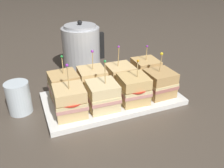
{
  "coord_description": "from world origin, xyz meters",
  "views": [
    {
      "loc": [
        -0.28,
        -0.69,
        0.45
      ],
      "look_at": [
        0.0,
        0.0,
        0.07
      ],
      "focal_mm": 38.0,
      "sensor_mm": 36.0,
      "label": 1
    }
  ],
  "objects_px": {
    "sandwich_front_center_right": "(133,89)",
    "drinking_glass": "(19,98)",
    "sandwich_back_center_right": "(120,77)",
    "sandwich_back_far_right": "(145,71)",
    "serving_platter": "(112,98)",
    "sandwich_front_far_left": "(70,101)",
    "sandwich_back_far_left": "(64,86)",
    "sandwich_back_center_left": "(92,81)",
    "kettle_steel": "(82,49)",
    "sandwich_front_center_left": "(103,96)",
    "sandwich_front_far_right": "(160,83)"
  },
  "relations": [
    {
      "from": "sandwich_front_center_right",
      "to": "drinking_glass",
      "type": "xyz_separation_m",
      "value": [
        -0.37,
        0.11,
        -0.01
      ]
    },
    {
      "from": "sandwich_back_far_right",
      "to": "sandwich_back_far_left",
      "type": "bearing_deg",
      "value": -178.91
    },
    {
      "from": "sandwich_back_center_left",
      "to": "drinking_glass",
      "type": "relative_size",
      "value": 1.55
    },
    {
      "from": "sandwich_front_center_right",
      "to": "sandwich_front_center_left",
      "type": "bearing_deg",
      "value": 179.27
    },
    {
      "from": "sandwich_front_center_right",
      "to": "sandwich_back_center_left",
      "type": "distance_m",
      "value": 0.16
    },
    {
      "from": "sandwich_front_center_right",
      "to": "sandwich_back_far_left",
      "type": "height_order",
      "value": "sandwich_back_far_left"
    },
    {
      "from": "sandwich_back_far_left",
      "to": "drinking_glass",
      "type": "bearing_deg",
      "value": -179.22
    },
    {
      "from": "sandwich_front_far_left",
      "to": "drinking_glass",
      "type": "distance_m",
      "value": 0.18
    },
    {
      "from": "sandwich_front_far_left",
      "to": "sandwich_front_center_left",
      "type": "xyz_separation_m",
      "value": [
        0.11,
        -0.0,
        -0.0
      ]
    },
    {
      "from": "sandwich_front_far_left",
      "to": "sandwich_back_far_right",
      "type": "height_order",
      "value": "sandwich_front_far_left"
    },
    {
      "from": "sandwich_back_center_left",
      "to": "drinking_glass",
      "type": "distance_m",
      "value": 0.26
    },
    {
      "from": "serving_platter",
      "to": "sandwich_back_far_right",
      "type": "height_order",
      "value": "sandwich_back_far_right"
    },
    {
      "from": "sandwich_front_center_right",
      "to": "sandwich_front_far_right",
      "type": "relative_size",
      "value": 0.95
    },
    {
      "from": "sandwich_back_center_right",
      "to": "drinking_glass",
      "type": "distance_m",
      "value": 0.37
    },
    {
      "from": "sandwich_back_center_right",
      "to": "drinking_glass",
      "type": "bearing_deg",
      "value": -179.6
    },
    {
      "from": "sandwich_back_far_right",
      "to": "sandwich_front_far_right",
      "type": "bearing_deg",
      "value": -90.92
    },
    {
      "from": "kettle_steel",
      "to": "sandwich_back_far_right",
      "type": "bearing_deg",
      "value": -51.09
    },
    {
      "from": "sandwich_back_center_right",
      "to": "sandwich_back_far_right",
      "type": "xyz_separation_m",
      "value": [
        0.11,
        0.01,
        0.0
      ]
    },
    {
      "from": "sandwich_back_center_left",
      "to": "kettle_steel",
      "type": "xyz_separation_m",
      "value": [
        0.03,
        0.24,
        0.04
      ]
    },
    {
      "from": "sandwich_front_center_left",
      "to": "sandwich_back_center_right",
      "type": "relative_size",
      "value": 1.01
    },
    {
      "from": "sandwich_back_far_left",
      "to": "kettle_steel",
      "type": "relative_size",
      "value": 0.69
    },
    {
      "from": "sandwich_back_center_right",
      "to": "sandwich_back_far_right",
      "type": "distance_m",
      "value": 0.11
    },
    {
      "from": "sandwich_front_center_left",
      "to": "sandwich_back_center_right",
      "type": "distance_m",
      "value": 0.15
    },
    {
      "from": "serving_platter",
      "to": "sandwich_back_center_left",
      "type": "bearing_deg",
      "value": 136.83
    },
    {
      "from": "sandwich_front_center_right",
      "to": "sandwich_back_far_left",
      "type": "bearing_deg",
      "value": 153.24
    },
    {
      "from": "sandwich_back_far_left",
      "to": "drinking_glass",
      "type": "height_order",
      "value": "sandwich_back_far_left"
    },
    {
      "from": "sandwich_back_center_left",
      "to": "sandwich_back_far_right",
      "type": "relative_size",
      "value": 1.1
    },
    {
      "from": "serving_platter",
      "to": "sandwich_front_center_right",
      "type": "xyz_separation_m",
      "value": [
        0.06,
        -0.06,
        0.06
      ]
    },
    {
      "from": "drinking_glass",
      "to": "sandwich_front_center_left",
      "type": "bearing_deg",
      "value": -22.37
    },
    {
      "from": "serving_platter",
      "to": "sandwich_back_far_left",
      "type": "bearing_deg",
      "value": 162.27
    },
    {
      "from": "kettle_steel",
      "to": "drinking_glass",
      "type": "bearing_deg",
      "value": -139.12
    },
    {
      "from": "sandwich_front_center_left",
      "to": "kettle_steel",
      "type": "height_order",
      "value": "kettle_steel"
    },
    {
      "from": "serving_platter",
      "to": "sandwich_front_far_right",
      "type": "distance_m",
      "value": 0.18
    },
    {
      "from": "sandwich_back_center_right",
      "to": "sandwich_back_far_right",
      "type": "height_order",
      "value": "sandwich_back_center_right"
    },
    {
      "from": "sandwich_front_center_left",
      "to": "drinking_glass",
      "type": "relative_size",
      "value": 1.58
    },
    {
      "from": "sandwich_front_far_left",
      "to": "sandwich_front_far_right",
      "type": "distance_m",
      "value": 0.33
    },
    {
      "from": "sandwich_front_far_left",
      "to": "kettle_steel",
      "type": "xyz_separation_m",
      "value": [
        0.14,
        0.35,
        0.04
      ]
    },
    {
      "from": "serving_platter",
      "to": "kettle_steel",
      "type": "relative_size",
      "value": 2.07
    },
    {
      "from": "sandwich_front_far_left",
      "to": "sandwich_back_center_left",
      "type": "distance_m",
      "value": 0.15
    },
    {
      "from": "sandwich_front_far_left",
      "to": "sandwich_front_center_left",
      "type": "distance_m",
      "value": 0.11
    },
    {
      "from": "sandwich_front_center_left",
      "to": "sandwich_back_far_left",
      "type": "distance_m",
      "value": 0.15
    },
    {
      "from": "serving_platter",
      "to": "sandwich_front_center_left",
      "type": "distance_m",
      "value": 0.1
    },
    {
      "from": "sandwich_front_far_left",
      "to": "sandwich_back_far_left",
      "type": "bearing_deg",
      "value": 88.18
    },
    {
      "from": "sandwich_back_far_right",
      "to": "drinking_glass",
      "type": "bearing_deg",
      "value": -179.01
    },
    {
      "from": "serving_platter",
      "to": "kettle_steel",
      "type": "xyz_separation_m",
      "value": [
        -0.03,
        0.3,
        0.1
      ]
    },
    {
      "from": "serving_platter",
      "to": "sandwich_back_far_right",
      "type": "relative_size",
      "value": 3.15
    },
    {
      "from": "sandwich_front_far_left",
      "to": "sandwich_back_far_left",
      "type": "distance_m",
      "value": 0.11
    },
    {
      "from": "sandwich_front_center_left",
      "to": "sandwich_back_far_right",
      "type": "bearing_deg",
      "value": 27.08
    },
    {
      "from": "sandwich_front_far_left",
      "to": "serving_platter",
      "type": "bearing_deg",
      "value": 18.42
    },
    {
      "from": "sandwich_front_far_right",
      "to": "sandwich_back_far_left",
      "type": "bearing_deg",
      "value": 162.56
    }
  ]
}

